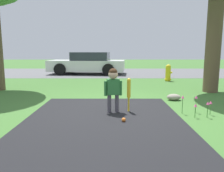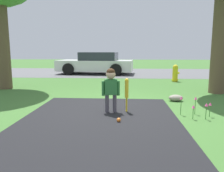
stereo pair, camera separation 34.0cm
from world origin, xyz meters
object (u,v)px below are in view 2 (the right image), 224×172
child (111,84)px  sports_ball (119,120)px  baseball_bat (127,90)px  fire_hydrant (175,73)px  parked_car (96,64)px

child → sports_ball: bearing=-82.9°
baseball_bat → sports_ball: bearing=-101.4°
sports_ball → baseball_bat: bearing=78.6°
fire_hydrant → parked_car: (-3.83, 3.05, 0.24)m
baseball_bat → child: bearing=-171.0°
child → parked_car: (-1.40, 8.01, -0.02)m
sports_ball → fire_hydrant: bearing=68.3°
child → sports_ball: size_ratio=11.92×
child → baseball_bat: size_ratio=1.30×
child → fire_hydrant: child is taller
parked_car → child: bearing=105.1°
child → parked_car: 8.13m
baseball_bat → parked_car: size_ratio=0.17×
baseball_bat → parked_car: parked_car is taller
sports_ball → child: bearing=106.3°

